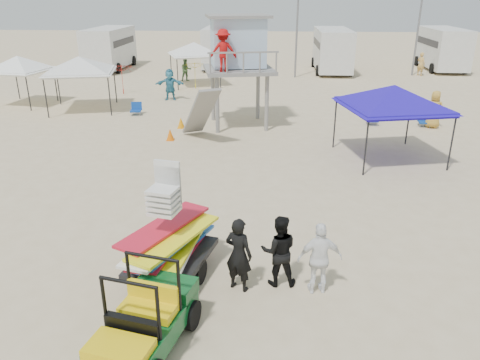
# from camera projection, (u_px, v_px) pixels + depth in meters

# --- Properties ---
(ground) EXTENTS (140.00, 140.00, 0.00)m
(ground) POSITION_uv_depth(u_px,v_px,m) (208.00, 285.00, 10.25)
(ground) COLOR beige
(ground) RESTS_ON ground
(utility_cart) EXTENTS (1.59, 2.43, 1.70)m
(utility_cart) POSITION_uv_depth(u_px,v_px,m) (143.00, 315.00, 8.08)
(utility_cart) COLOR #0C4D1E
(utility_cart) RESTS_ON ground
(surf_trailer) EXTENTS (1.88, 2.79, 2.43)m
(surf_trailer) POSITION_uv_depth(u_px,v_px,m) (170.00, 239.00, 10.17)
(surf_trailer) COLOR black
(surf_trailer) RESTS_ON ground
(man_left) EXTENTS (0.72, 0.61, 1.68)m
(man_left) POSITION_uv_depth(u_px,v_px,m) (239.00, 254.00, 9.85)
(man_left) COLOR black
(man_left) RESTS_ON ground
(man_mid) EXTENTS (0.83, 0.66, 1.63)m
(man_mid) POSITION_uv_depth(u_px,v_px,m) (279.00, 251.00, 10.04)
(man_mid) COLOR black
(man_mid) RESTS_ON ground
(man_right) EXTENTS (1.00, 0.53, 1.62)m
(man_right) POSITION_uv_depth(u_px,v_px,m) (320.00, 259.00, 9.75)
(man_right) COLOR white
(man_right) RESTS_ON ground
(lifeguard_tower) EXTENTS (3.63, 3.63, 4.90)m
(lifeguard_tower) POSITION_uv_depth(u_px,v_px,m) (237.00, 46.00, 21.27)
(lifeguard_tower) COLOR gray
(lifeguard_tower) RESTS_ON ground
(canopy_blue) EXTENTS (3.98, 3.98, 3.22)m
(canopy_blue) POSITION_uv_depth(u_px,v_px,m) (395.00, 89.00, 17.08)
(canopy_blue) COLOR black
(canopy_blue) RESTS_ON ground
(canopy_white_a) EXTENTS (3.92, 3.92, 3.24)m
(canopy_white_a) POSITION_uv_depth(u_px,v_px,m) (79.00, 59.00, 24.44)
(canopy_white_a) COLOR black
(canopy_white_a) RESTS_ON ground
(canopy_white_b) EXTENTS (3.07, 3.07, 3.11)m
(canopy_white_b) POSITION_uv_depth(u_px,v_px,m) (17.00, 58.00, 25.67)
(canopy_white_b) COLOR black
(canopy_white_b) RESTS_ON ground
(canopy_white_c) EXTENTS (3.86, 3.86, 3.25)m
(canopy_white_c) POSITION_uv_depth(u_px,v_px,m) (194.00, 44.00, 31.08)
(canopy_white_c) COLOR black
(canopy_white_c) RESTS_ON ground
(umbrella_a) EXTENTS (2.59, 2.61, 1.84)m
(umbrella_a) POSITION_uv_depth(u_px,v_px,m) (122.00, 79.00, 28.95)
(umbrella_a) COLOR red
(umbrella_a) RESTS_ON ground
(umbrella_b) EXTENTS (2.35, 2.37, 1.74)m
(umbrella_b) POSITION_uv_depth(u_px,v_px,m) (195.00, 75.00, 30.64)
(umbrella_b) COLOR yellow
(umbrella_b) RESTS_ON ground
(cone_near) EXTENTS (0.34, 0.34, 0.50)m
(cone_near) POSITION_uv_depth(u_px,v_px,m) (170.00, 135.00, 20.15)
(cone_near) COLOR orange
(cone_near) RESTS_ON ground
(cone_far) EXTENTS (0.34, 0.34, 0.50)m
(cone_far) POSITION_uv_depth(u_px,v_px,m) (181.00, 123.00, 21.96)
(cone_far) COLOR orange
(cone_far) RESTS_ON ground
(beach_chair_a) EXTENTS (0.62, 0.66, 0.64)m
(beach_chair_a) POSITION_uv_depth(u_px,v_px,m) (136.00, 109.00, 24.34)
(beach_chair_a) COLOR #0D3993
(beach_chair_a) RESTS_ON ground
(beach_chair_b) EXTENTS (0.54, 0.58, 0.64)m
(beach_chair_b) POSITION_uv_depth(u_px,v_px,m) (372.00, 118.00, 22.53)
(beach_chair_b) COLOR #1024B2
(beach_chair_b) RESTS_ON ground
(beach_chair_c) EXTENTS (0.59, 0.63, 0.64)m
(beach_chair_c) POSITION_uv_depth(u_px,v_px,m) (424.00, 120.00, 22.24)
(beach_chair_c) COLOR navy
(beach_chair_c) RESTS_ON ground
(rv_far_left) EXTENTS (2.64, 6.80, 3.25)m
(rv_far_left) POSITION_uv_depth(u_px,v_px,m) (109.00, 47.00, 38.07)
(rv_far_left) COLOR silver
(rv_far_left) RESTS_ON ground
(rv_mid_left) EXTENTS (2.65, 6.50, 3.25)m
(rv_mid_left) POSITION_uv_depth(u_px,v_px,m) (221.00, 45.00, 38.89)
(rv_mid_left) COLOR silver
(rv_mid_left) RESTS_ON ground
(rv_mid_right) EXTENTS (2.64, 7.00, 3.25)m
(rv_mid_right) POSITION_uv_depth(u_px,v_px,m) (332.00, 48.00, 36.94)
(rv_mid_right) COLOR silver
(rv_mid_right) RESTS_ON ground
(rv_far_right) EXTENTS (2.64, 6.60, 3.25)m
(rv_far_right) POSITION_uv_depth(u_px,v_px,m) (443.00, 47.00, 37.76)
(rv_far_right) COLOR silver
(rv_far_right) RESTS_ON ground
(light_pole_left) EXTENTS (0.14, 0.14, 8.00)m
(light_pole_left) POSITION_uv_depth(u_px,v_px,m) (297.00, 21.00, 33.53)
(light_pole_left) COLOR slate
(light_pole_left) RESTS_ON ground
(light_pole_right) EXTENTS (0.14, 0.14, 8.00)m
(light_pole_right) POSITION_uv_depth(u_px,v_px,m) (419.00, 20.00, 34.36)
(light_pole_right) COLOR slate
(light_pole_right) RESTS_ON ground
(distant_beachgoers) EXTENTS (18.45, 15.77, 1.81)m
(distant_beachgoers) POSITION_uv_depth(u_px,v_px,m) (259.00, 82.00, 28.30)
(distant_beachgoers) COLOR gold
(distant_beachgoers) RESTS_ON ground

